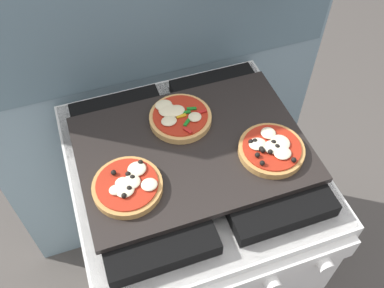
{
  "coord_description": "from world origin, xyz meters",
  "views": [
    {
      "loc": [
        -0.21,
        -0.59,
        1.71
      ],
      "look_at": [
        0.0,
        0.0,
        0.93
      ],
      "focal_mm": 39.76,
      "sensor_mm": 36.0,
      "label": 1
    }
  ],
  "objects_px": {
    "baking_tray": "(192,149)",
    "pizza_right": "(271,149)",
    "pizza_center": "(179,117)",
    "stove": "(192,236)",
    "pizza_left": "(128,186)"
  },
  "relations": [
    {
      "from": "stove",
      "to": "pizza_right",
      "type": "bearing_deg",
      "value": -24.04
    },
    {
      "from": "pizza_right",
      "to": "pizza_center",
      "type": "xyz_separation_m",
      "value": [
        -0.17,
        0.17,
        -0.0
      ]
    },
    {
      "from": "baking_tray",
      "to": "pizza_center",
      "type": "bearing_deg",
      "value": 92.5
    },
    {
      "from": "pizza_left",
      "to": "pizza_right",
      "type": "height_order",
      "value": "same"
    },
    {
      "from": "pizza_center",
      "to": "stove",
      "type": "bearing_deg",
      "value": -87.54
    },
    {
      "from": "stove",
      "to": "pizza_left",
      "type": "xyz_separation_m",
      "value": [
        -0.17,
        -0.07,
        0.48
      ]
    },
    {
      "from": "pizza_left",
      "to": "pizza_center",
      "type": "relative_size",
      "value": 1.0
    },
    {
      "from": "baking_tray",
      "to": "pizza_center",
      "type": "xyz_separation_m",
      "value": [
        -0.0,
        0.09,
        0.02
      ]
    },
    {
      "from": "baking_tray",
      "to": "stove",
      "type": "bearing_deg",
      "value": -90.0
    },
    {
      "from": "baking_tray",
      "to": "pizza_left",
      "type": "bearing_deg",
      "value": -158.6
    },
    {
      "from": "pizza_left",
      "to": "pizza_center",
      "type": "distance_m",
      "value": 0.23
    },
    {
      "from": "stove",
      "to": "pizza_left",
      "type": "relative_size",
      "value": 5.8
    },
    {
      "from": "pizza_right",
      "to": "baking_tray",
      "type": "bearing_deg",
      "value": 155.5
    },
    {
      "from": "baking_tray",
      "to": "pizza_right",
      "type": "height_order",
      "value": "pizza_right"
    },
    {
      "from": "baking_tray",
      "to": "pizza_right",
      "type": "bearing_deg",
      "value": -24.5
    }
  ]
}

